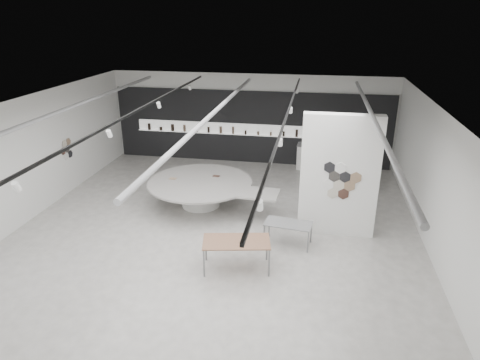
% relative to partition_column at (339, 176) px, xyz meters
% --- Properties ---
extents(room, '(12.02, 14.02, 3.82)m').
position_rel_partition_column_xyz_m(room, '(-3.59, -1.00, 0.27)').
color(room, beige).
rests_on(room, ground).
extents(back_wall_display, '(11.80, 0.27, 3.10)m').
position_rel_partition_column_xyz_m(back_wall_display, '(-3.58, 5.94, -0.26)').
color(back_wall_display, black).
rests_on(back_wall_display, ground).
extents(partition_column, '(2.20, 0.38, 3.60)m').
position_rel_partition_column_xyz_m(partition_column, '(0.00, 0.00, 0.00)').
color(partition_column, white).
rests_on(partition_column, ground).
extents(display_island, '(4.58, 3.72, 0.90)m').
position_rel_partition_column_xyz_m(display_island, '(-4.37, 1.11, -1.22)').
color(display_island, white).
rests_on(display_island, ground).
extents(sample_table_wood, '(1.82, 1.15, 0.79)m').
position_rel_partition_column_xyz_m(sample_table_wood, '(-2.53, -2.41, -1.06)').
color(sample_table_wood, '#8A6047').
rests_on(sample_table_wood, ground).
extents(sample_table_stone, '(1.37, 0.81, 0.67)m').
position_rel_partition_column_xyz_m(sample_table_stone, '(-1.33, -0.96, -1.19)').
color(sample_table_stone, gray).
rests_on(sample_table_stone, ground).
extents(kitchen_counter, '(1.88, 0.84, 1.44)m').
position_rel_partition_column_xyz_m(kitchen_counter, '(-0.53, 5.52, -1.28)').
color(kitchen_counter, white).
rests_on(kitchen_counter, ground).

